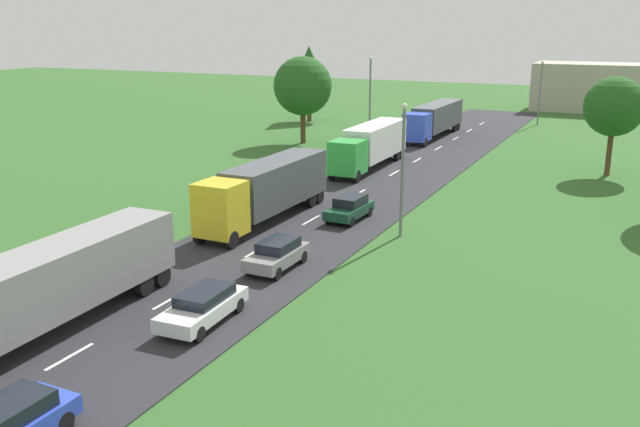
# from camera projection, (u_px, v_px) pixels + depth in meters

# --- Properties ---
(road) EXTENTS (10.00, 140.00, 0.06)m
(road) POSITION_uv_depth(u_px,v_px,m) (247.00, 257.00, 36.81)
(road) COLOR #2B2B30
(road) RESTS_ON ground
(lane_marking_centre) EXTENTS (0.16, 121.42, 0.01)m
(lane_marking_centre) POSITION_uv_depth(u_px,v_px,m) (219.00, 272.00, 34.50)
(lane_marking_centre) COLOR white
(lane_marking_centre) RESTS_ON road
(truck_lead) EXTENTS (2.79, 13.61, 3.45)m
(truck_lead) POSITION_uv_depth(u_px,v_px,m) (49.00, 284.00, 27.46)
(truck_lead) COLOR green
(truck_lead) RESTS_ON road
(truck_second) EXTENTS (2.55, 12.45, 3.64)m
(truck_second) POSITION_uv_depth(u_px,v_px,m) (266.00, 188.00, 42.96)
(truck_second) COLOR yellow
(truck_second) RESTS_ON road
(truck_third) EXTENTS (2.64, 12.49, 3.63)m
(truck_third) POSITION_uv_depth(u_px,v_px,m) (370.00, 144.00, 58.76)
(truck_third) COLOR green
(truck_third) RESTS_ON road
(truck_fourth) EXTENTS (2.59, 14.28, 3.53)m
(truck_fourth) POSITION_uv_depth(u_px,v_px,m) (434.00, 118.00, 74.96)
(truck_fourth) COLOR blue
(truck_fourth) RESTS_ON road
(car_lead) EXTENTS (1.86, 4.31, 1.45)m
(car_lead) POSITION_uv_depth(u_px,v_px,m) (6.00, 426.00, 19.98)
(car_lead) COLOR blue
(car_lead) RESTS_ON road
(car_second) EXTENTS (2.02, 4.65, 1.39)m
(car_second) POSITION_uv_depth(u_px,v_px,m) (203.00, 306.00, 28.51)
(car_second) COLOR white
(car_second) RESTS_ON road
(car_third) EXTENTS (1.80, 4.07, 1.47)m
(car_third) POSITION_uv_depth(u_px,v_px,m) (277.00, 254.00, 34.83)
(car_third) COLOR gray
(car_third) RESTS_ON road
(car_fourth) EXTENTS (1.93, 4.08, 1.51)m
(car_fourth) POSITION_uv_depth(u_px,v_px,m) (350.00, 208.00, 43.51)
(car_fourth) COLOR #19472D
(car_fourth) RESTS_ON road
(lamppost_second) EXTENTS (0.36, 0.36, 7.81)m
(lamppost_second) POSITION_uv_depth(u_px,v_px,m) (403.00, 163.00, 39.33)
(lamppost_second) COLOR slate
(lamppost_second) RESTS_ON ground
(lamppost_third) EXTENTS (0.36, 0.36, 9.03)m
(lamppost_third) POSITION_uv_depth(u_px,v_px,m) (370.00, 99.00, 67.08)
(lamppost_third) COLOR slate
(lamppost_third) RESTS_ON ground
(lamppost_fourth) EXTENTS (0.36, 0.36, 7.74)m
(lamppost_fourth) POSITION_uv_depth(u_px,v_px,m) (540.00, 89.00, 83.67)
(lamppost_fourth) COLOR slate
(lamppost_fourth) RESTS_ON ground
(tree_oak) EXTENTS (6.01, 6.01, 8.92)m
(tree_oak) POSITION_uv_depth(u_px,v_px,m) (303.00, 86.00, 70.38)
(tree_oak) COLOR #513823
(tree_oak) RESTS_ON ground
(tree_birch) EXTENTS (4.81, 4.81, 8.04)m
(tree_birch) POSITION_uv_depth(u_px,v_px,m) (614.00, 107.00, 55.34)
(tree_birch) COLOR #513823
(tree_birch) RESTS_ON ground
(tree_maple) EXTENTS (5.18, 5.18, 9.42)m
(tree_maple) POSITION_uv_depth(u_px,v_px,m) (309.00, 69.00, 86.11)
(tree_maple) COLOR #513823
(tree_maple) RESTS_ON ground
(distant_building) EXTENTS (16.09, 9.18, 6.65)m
(distant_building) POSITION_uv_depth(u_px,v_px,m) (593.00, 87.00, 97.85)
(distant_building) COLOR #B2A899
(distant_building) RESTS_ON ground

